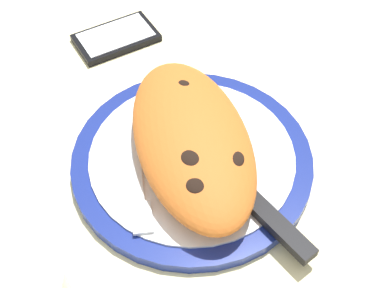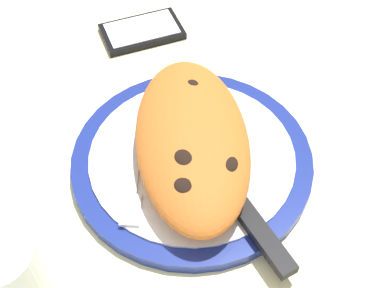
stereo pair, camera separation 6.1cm
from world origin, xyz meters
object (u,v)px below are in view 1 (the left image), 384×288
Objects in this scene: plate at (192,160)px; smartphone at (116,38)px; knife at (255,204)px; fork at (139,182)px; calzone at (192,137)px.

smartphone is at bearing -152.91° from plate.
fork is at bearing -102.47° from knife.
smartphone is at bearing -168.06° from fork.
calzone is (-0.33, 0.03, 3.73)cm from plate.
fork reaches higher than plate.
fork is at bearing -54.33° from plate.
smartphone is (-26.85, -5.68, -1.40)cm from fork.
calzone is at bearing 27.51° from smartphone.
plate is at bearing 125.67° from fork.
plate is 10.03cm from knife.
calzone reaches higher than fork.
fork is (4.56, -5.93, -2.61)cm from calzone.
knife is (7.41, 6.94, -2.32)cm from calzone.
knife is at bearing 44.60° from plate.
knife reaches higher than fork.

